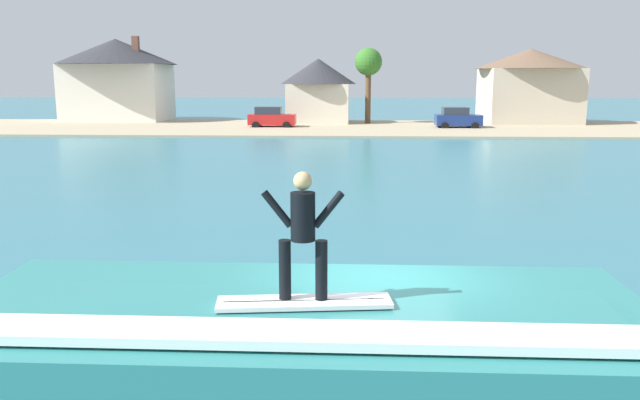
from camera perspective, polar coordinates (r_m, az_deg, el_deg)
The scene contains 11 objects.
ground_plane at distance 10.68m, azimuth 5.13°, elevation -13.09°, with size 260.00×260.00×0.00m, color #2F6F7E.
wave_crest at distance 9.12m, azimuth -1.69°, elevation -12.83°, with size 9.61×3.95×1.41m.
surfboard at distance 8.47m, azimuth -1.41°, elevation -9.09°, with size 2.32×0.75×0.06m.
surfer at distance 8.24m, azimuth -1.53°, elevation -2.60°, with size 1.07×0.32×1.69m.
shoreline_bank at distance 55.30m, azimuth 3.32°, elevation 6.43°, with size 120.00×17.41×0.15m.
car_near_shore at distance 55.59m, azimuth -4.36°, elevation 7.34°, with size 4.03×2.02×1.86m.
car_far_shore at distance 55.88m, azimuth 12.14°, elevation 7.15°, with size 3.83×2.21×1.86m.
house_with_chimney at distance 67.05m, azimuth -17.62°, elevation 10.68°, with size 11.72×11.72×8.20m.
house_gabled_white at distance 63.93m, azimuth 18.12°, elevation 9.91°, with size 10.27×10.27×6.96m.
house_small_cottage at distance 60.65m, azimuth -0.15°, elevation 9.96°, with size 7.04×7.04×6.04m.
tree_tall_bare at distance 59.77m, azimuth 4.34°, elevation 11.93°, with size 2.49×2.49×6.97m.
Camera 1 is at (-0.45, -9.75, 4.33)m, focal length 35.95 mm.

